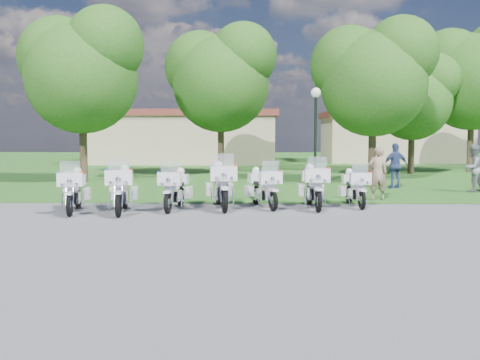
{
  "coord_description": "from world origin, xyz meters",
  "views": [
    {
      "loc": [
        -0.63,
        -14.6,
        2.33
      ],
      "look_at": [
        -1.0,
        1.2,
        0.95
      ],
      "focal_mm": 40.0,
      "sensor_mm": 36.0,
      "label": 1
    }
  ],
  "objects_px": {
    "motorcycle_4": "(263,187)",
    "motorcycle_6": "(354,187)",
    "bystander_a": "(378,173)",
    "bystander_b": "(473,169)",
    "motorcycle_1": "(122,189)",
    "motorcycle_0": "(74,190)",
    "bystander_c": "(396,166)",
    "motorcycle_5": "(313,186)",
    "motorcycle_3": "(221,185)",
    "lamp_post": "(316,112)",
    "motorcycle_2": "(176,189)"
  },
  "relations": [
    {
      "from": "motorcycle_0",
      "to": "motorcycle_6",
      "type": "relative_size",
      "value": 1.09
    },
    {
      "from": "motorcycle_0",
      "to": "motorcycle_4",
      "type": "bearing_deg",
      "value": -179.19
    },
    {
      "from": "motorcycle_4",
      "to": "bystander_c",
      "type": "relative_size",
      "value": 1.14
    },
    {
      "from": "motorcycle_1",
      "to": "motorcycle_3",
      "type": "bearing_deg",
      "value": -169.59
    },
    {
      "from": "motorcycle_1",
      "to": "motorcycle_5",
      "type": "height_order",
      "value": "motorcycle_1"
    },
    {
      "from": "motorcycle_4",
      "to": "bystander_a",
      "type": "xyz_separation_m",
      "value": [
        4.04,
        1.91,
        0.31
      ]
    },
    {
      "from": "motorcycle_5",
      "to": "bystander_a",
      "type": "bearing_deg",
      "value": -143.67
    },
    {
      "from": "motorcycle_3",
      "to": "motorcycle_2",
      "type": "bearing_deg",
      "value": 3.52
    },
    {
      "from": "lamp_post",
      "to": "bystander_c",
      "type": "bearing_deg",
      "value": -19.04
    },
    {
      "from": "motorcycle_4",
      "to": "bystander_b",
      "type": "height_order",
      "value": "bystander_b"
    },
    {
      "from": "motorcycle_6",
      "to": "bystander_c",
      "type": "height_order",
      "value": "bystander_c"
    },
    {
      "from": "bystander_a",
      "to": "bystander_b",
      "type": "relative_size",
      "value": 1.0
    },
    {
      "from": "motorcycle_0",
      "to": "motorcycle_5",
      "type": "bearing_deg",
      "value": 177.83
    },
    {
      "from": "motorcycle_1",
      "to": "motorcycle_6",
      "type": "relative_size",
      "value": 1.16
    },
    {
      "from": "motorcycle_3",
      "to": "bystander_c",
      "type": "bearing_deg",
      "value": -148.02
    },
    {
      "from": "motorcycle_5",
      "to": "lamp_post",
      "type": "relative_size",
      "value": 0.56
    },
    {
      "from": "lamp_post",
      "to": "bystander_b",
      "type": "relative_size",
      "value": 2.3
    },
    {
      "from": "motorcycle_4",
      "to": "motorcycle_6",
      "type": "height_order",
      "value": "motorcycle_4"
    },
    {
      "from": "motorcycle_3",
      "to": "bystander_c",
      "type": "xyz_separation_m",
      "value": [
        7.04,
        6.13,
        0.23
      ]
    },
    {
      "from": "bystander_a",
      "to": "bystander_b",
      "type": "distance_m",
      "value": 5.11
    },
    {
      "from": "motorcycle_0",
      "to": "bystander_b",
      "type": "bearing_deg",
      "value": -168.34
    },
    {
      "from": "motorcycle_0",
      "to": "motorcycle_3",
      "type": "bearing_deg",
      "value": -178.59
    },
    {
      "from": "motorcycle_0",
      "to": "lamp_post",
      "type": "height_order",
      "value": "lamp_post"
    },
    {
      "from": "lamp_post",
      "to": "bystander_a",
      "type": "xyz_separation_m",
      "value": [
        1.58,
        -5.14,
        -2.32
      ]
    },
    {
      "from": "motorcycle_3",
      "to": "motorcycle_6",
      "type": "relative_size",
      "value": 1.21
    },
    {
      "from": "motorcycle_1",
      "to": "bystander_c",
      "type": "height_order",
      "value": "bystander_c"
    },
    {
      "from": "lamp_post",
      "to": "motorcycle_4",
      "type": "bearing_deg",
      "value": -109.25
    },
    {
      "from": "motorcycle_6",
      "to": "bystander_b",
      "type": "xyz_separation_m",
      "value": [
        5.46,
        4.16,
        0.34
      ]
    },
    {
      "from": "lamp_post",
      "to": "bystander_b",
      "type": "distance_m",
      "value": 6.85
    },
    {
      "from": "motorcycle_3",
      "to": "bystander_b",
      "type": "xyz_separation_m",
      "value": [
        9.72,
        4.77,
        0.21
      ]
    },
    {
      "from": "motorcycle_4",
      "to": "bystander_a",
      "type": "height_order",
      "value": "bystander_a"
    },
    {
      "from": "motorcycle_4",
      "to": "motorcycle_3",
      "type": "bearing_deg",
      "value": -8.88
    },
    {
      "from": "motorcycle_4",
      "to": "motorcycle_6",
      "type": "relative_size",
      "value": 1.02
    },
    {
      "from": "motorcycle_0",
      "to": "lamp_post",
      "type": "xyz_separation_m",
      "value": [
        8.08,
        8.15,
        2.61
      ]
    },
    {
      "from": "motorcycle_6",
      "to": "bystander_b",
      "type": "height_order",
      "value": "bystander_b"
    },
    {
      "from": "motorcycle_4",
      "to": "motorcycle_6",
      "type": "xyz_separation_m",
      "value": [
        2.95,
        0.39,
        -0.03
      ]
    },
    {
      "from": "motorcycle_5",
      "to": "bystander_c",
      "type": "bearing_deg",
      "value": -127.14
    },
    {
      "from": "motorcycle_5",
      "to": "motorcycle_6",
      "type": "distance_m",
      "value": 1.46
    },
    {
      "from": "lamp_post",
      "to": "bystander_a",
      "type": "height_order",
      "value": "lamp_post"
    },
    {
      "from": "motorcycle_5",
      "to": "motorcycle_6",
      "type": "relative_size",
      "value": 1.15
    },
    {
      "from": "motorcycle_6",
      "to": "bystander_c",
      "type": "xyz_separation_m",
      "value": [
        2.78,
        5.53,
        0.36
      ]
    },
    {
      "from": "motorcycle_0",
      "to": "motorcycle_2",
      "type": "bearing_deg",
      "value": -179.0
    },
    {
      "from": "motorcycle_2",
      "to": "lamp_post",
      "type": "distance_m",
      "value": 9.52
    },
    {
      "from": "motorcycle_0",
      "to": "motorcycle_1",
      "type": "relative_size",
      "value": 0.94
    },
    {
      "from": "bystander_a",
      "to": "bystander_c",
      "type": "height_order",
      "value": "bystander_c"
    },
    {
      "from": "motorcycle_0",
      "to": "motorcycle_1",
      "type": "height_order",
      "value": "motorcycle_1"
    },
    {
      "from": "motorcycle_3",
      "to": "bystander_c",
      "type": "distance_m",
      "value": 9.34
    },
    {
      "from": "motorcycle_1",
      "to": "lamp_post",
      "type": "relative_size",
      "value": 0.57
    },
    {
      "from": "motorcycle_0",
      "to": "bystander_c",
      "type": "xyz_separation_m",
      "value": [
        11.35,
        7.02,
        0.3
      ]
    },
    {
      "from": "motorcycle_1",
      "to": "motorcycle_6",
      "type": "distance_m",
      "value": 7.3
    }
  ]
}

